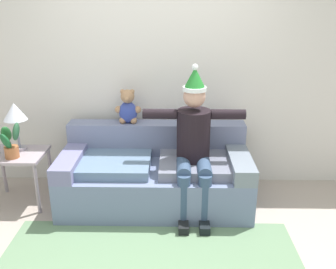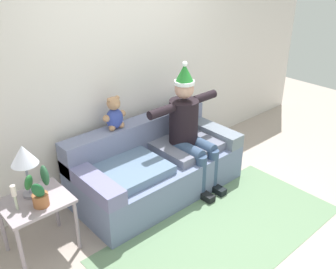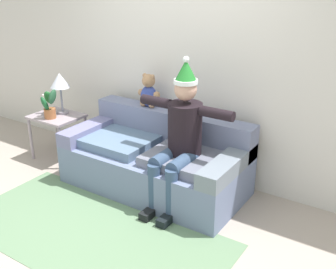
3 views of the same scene
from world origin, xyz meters
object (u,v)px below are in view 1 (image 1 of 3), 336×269
object	(u,v)px
teddy_bear	(128,108)
table_lamp	(15,114)
person_seated	(194,141)
potted_plant	(10,143)
side_table	(17,161)
couch	(156,174)

from	to	relation	value
teddy_bear	table_lamp	size ratio (longest dim) A/B	0.74
person_seated	potted_plant	size ratio (longest dim) A/B	3.92
person_seated	table_lamp	world-z (taller)	person_seated
side_table	table_lamp	world-z (taller)	table_lamp
couch	table_lamp	distance (m)	1.59
couch	potted_plant	size ratio (longest dim) A/B	5.10
couch	teddy_bear	size ratio (longest dim) A/B	5.14
side_table	potted_plant	bearing A→B (deg)	-82.36
couch	potted_plant	bearing A→B (deg)	-173.18
person_seated	teddy_bear	size ratio (longest dim) A/B	3.95
teddy_bear	potted_plant	size ratio (longest dim) A/B	0.99
person_seated	couch	bearing A→B (deg)	157.58
couch	side_table	world-z (taller)	couch
potted_plant	side_table	bearing A→B (deg)	97.64
person_seated	side_table	bearing A→B (deg)	177.07
side_table	potted_plant	xyz separation A→B (m)	(0.01, -0.11, 0.25)
couch	person_seated	world-z (taller)	person_seated
table_lamp	potted_plant	bearing A→B (deg)	-88.89
table_lamp	potted_plant	distance (m)	0.31
couch	table_lamp	world-z (taller)	table_lamp
side_table	table_lamp	xyz separation A→B (m)	(0.01, 0.10, 0.48)
teddy_bear	side_table	distance (m)	1.30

